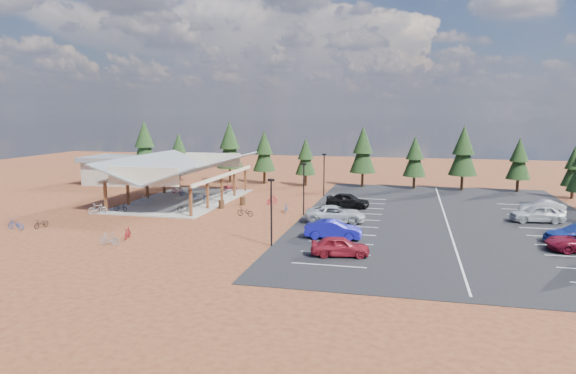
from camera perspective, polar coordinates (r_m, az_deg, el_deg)
The scene contains 42 objects.
ground at distance 49.84m, azimuth -4.37°, elevation -3.33°, with size 140.00×140.00×0.00m, color #5B2618.
asphalt_lot at distance 50.59m, azimuth 17.16°, elevation -3.49°, with size 27.00×44.00×0.04m, color black.
concrete_pad at distance 59.85m, azimuth -11.46°, elevation -1.46°, with size 10.60×18.60×0.10m, color gray.
bike_pavilion at distance 59.34m, azimuth -11.57°, elevation 2.13°, with size 11.65×19.40×4.97m.
outbuilding at distance 75.76m, azimuth -17.65°, elevation 1.85°, with size 11.00×7.00×3.90m.
lamp_post_0 at distance 38.46m, azimuth -1.86°, elevation -2.28°, with size 0.50×0.25×5.14m.
lamp_post_1 at distance 49.98m, azimuth 1.76°, elevation 0.18°, with size 0.50×0.25×5.14m.
lamp_post_2 at distance 61.69m, azimuth 4.02°, elevation 1.72°, with size 0.50×0.25×5.14m.
trash_bin_0 at distance 54.38m, azimuth -7.41°, elevation -1.92°, with size 0.60×0.60×0.90m, color #3E2816.
trash_bin_1 at distance 56.16m, azimuth -5.06°, elevation -1.55°, with size 0.60×0.60×0.90m, color #3E2816.
pine_0 at distance 78.42m, azimuth -15.64°, elevation 4.62°, with size 3.79×3.79×8.84m.
pine_1 at distance 76.54m, azimuth -12.04°, elevation 3.84°, with size 3.03×3.03×7.06m.
pine_2 at distance 73.74m, azimuth -6.50°, elevation 4.61°, with size 3.76×3.76×8.75m.
pine_3 at distance 72.31m, azimuth -2.66°, elevation 3.98°, with size 3.22×3.22×7.51m.
pine_4 at distance 69.96m, azimuth 1.98°, elevation 3.37°, with size 2.83×2.83×6.59m.
pine_5 at distance 69.68m, azimuth 8.33°, elevation 4.08°, with size 3.52×3.52×8.19m.
pine_6 at distance 69.22m, azimuth 13.91°, elevation 3.29°, with size 3.01×3.01×7.01m.
pine_7 at distance 69.28m, azimuth 18.91°, elevation 3.80°, with size 3.60×3.60×8.39m.
pine_8 at distance 70.67m, azimuth 24.29°, elevation 2.86°, with size 2.98×2.98×6.93m.
pine_13 at distance 68.16m, azimuth 29.21°, elevation 2.02°, with size 2.69×2.69×6.26m.
bike_0 at distance 54.58m, azimuth -18.11°, elevation -2.16°, with size 0.54×1.55×0.82m, color black.
bike_1 at distance 58.31m, azimuth -15.64°, elevation -1.36°, with size 0.43×1.52×0.92m, color #93959C.
bike_2 at distance 63.06m, azimuth -11.31°, elevation -0.54°, with size 0.54×1.56×0.82m, color navy.
bike_3 at distance 64.76m, azimuth -12.21°, elevation -0.23°, with size 0.50×1.76×1.06m, color maroon.
bike_4 at distance 52.78m, azimuth -11.47°, elevation -2.27°, with size 0.53×1.53×0.80m, color black.
bike_5 at distance 56.90m, azimuth -8.78°, elevation -1.33°, with size 0.48×1.69×1.02m, color gray.
bike_6 at distance 59.47m, azimuth -9.67°, elevation -1.00°, with size 0.58×1.67×0.88m, color navy.
bike_7 at distance 65.52m, azimuth -6.48°, elevation 0.02°, with size 0.52×1.84×1.10m, color maroon.
bike_8 at distance 49.86m, azimuth -25.71°, elevation -3.67°, with size 0.54×1.54×0.81m, color black.
bike_9 at distance 54.33m, azimuth -20.41°, elevation -2.28°, with size 0.51×1.82×1.09m, color #919399.
bike_10 at distance 50.08m, azimuth -28.00°, elevation -3.69°, with size 0.63×1.82×0.95m, color #1C45A0.
bike_11 at distance 43.16m, azimuth -17.39°, elevation -4.91°, with size 0.43×1.53×0.92m, color maroon.
bike_13 at distance 41.54m, azimuth -19.24°, elevation -5.45°, with size 0.46×1.64×0.99m, color gray.
bike_14 at distance 51.69m, azimuth -0.22°, elevation -2.32°, with size 0.67×1.92×1.01m, color #244990.
bike_15 at distance 56.29m, azimuth -1.80°, elevation -1.44°, with size 0.47×1.68×1.01m, color maroon.
bike_16 at distance 50.11m, azimuth -4.79°, elevation -2.75°, with size 0.60×1.73×0.91m, color black.
car_0 at distance 36.35m, azimuth 5.81°, elevation -6.56°, with size 1.66×4.12×1.41m, color maroon.
car_1 at distance 41.14m, azimuth 5.05°, elevation -4.73°, with size 1.57×4.51×1.49m, color #151598.
car_2 at distance 47.23m, azimuth 5.29°, elevation -3.01°, with size 2.53×5.48×1.52m, color #B1B5BA.
car_4 at distance 54.63m, azimuth 6.67°, elevation -1.47°, with size 1.83×4.55×1.55m, color black.
car_8 at distance 52.33m, azimuth 25.95°, elevation -2.66°, with size 1.90×4.71×1.61m, color #B4B9BD.
car_9 at distance 56.63m, azimuth 26.38°, elevation -2.03°, with size 1.45×4.15×1.37m, color silver.
Camera 1 is at (14.99, -46.46, 10.06)m, focal length 32.00 mm.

